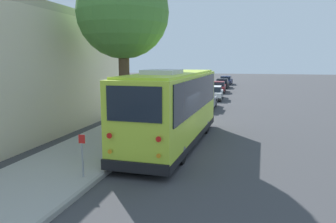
% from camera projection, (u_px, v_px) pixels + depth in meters
% --- Properties ---
extents(ground_plane, '(160.00, 160.00, 0.00)m').
position_uv_depth(ground_plane, '(174.00, 152.00, 13.90)').
color(ground_plane, '#3D3D3F').
extents(sidewalk_slab, '(80.00, 3.54, 0.15)m').
position_uv_depth(sidewalk_slab, '(99.00, 145.00, 14.71)').
color(sidewalk_slab, '#A3A099').
rests_on(sidewalk_slab, ground).
extents(curb_strip, '(80.00, 0.14, 0.15)m').
position_uv_depth(curb_strip, '(137.00, 148.00, 14.28)').
color(curb_strip, gray).
rests_on(curb_strip, ground).
extents(shuttle_bus, '(9.71, 2.76, 3.49)m').
position_uv_depth(shuttle_bus, '(173.00, 105.00, 14.88)').
color(shuttle_bus, '#BCDB38').
rests_on(shuttle_bus, ground).
extents(parked_sedan_gray, '(4.61, 1.77, 1.31)m').
position_uv_depth(parked_sedan_gray, '(204.00, 101.00, 26.10)').
color(parked_sedan_gray, slate).
rests_on(parked_sedan_gray, ground).
extents(parked_sedan_white, '(4.70, 1.88, 1.31)m').
position_uv_depth(parked_sedan_white, '(214.00, 93.00, 32.35)').
color(parked_sedan_white, silver).
rests_on(parked_sedan_white, ground).
extents(parked_sedan_maroon, '(4.62, 1.88, 1.29)m').
position_uv_depth(parked_sedan_maroon, '(218.00, 87.00, 39.28)').
color(parked_sedan_maroon, maroon).
rests_on(parked_sedan_maroon, ground).
extents(parked_sedan_black, '(4.24, 1.76, 1.26)m').
position_uv_depth(parked_sedan_black, '(222.00, 84.00, 45.47)').
color(parked_sedan_black, black).
rests_on(parked_sedan_black, ground).
extents(parked_sedan_navy, '(4.39, 1.94, 1.31)m').
position_uv_depth(parked_sedan_navy, '(226.00, 81.00, 51.71)').
color(parked_sedan_navy, '#19234C').
rests_on(parked_sedan_navy, ground).
extents(street_tree, '(4.57, 4.57, 9.02)m').
position_uv_depth(street_tree, '(124.00, 7.00, 16.23)').
color(street_tree, brown).
rests_on(street_tree, sidewalk_slab).
extents(sign_post_near, '(0.06, 0.22, 1.39)m').
position_uv_depth(sign_post_near, '(82.00, 155.00, 10.45)').
color(sign_post_near, gray).
rests_on(sign_post_near, sidewalk_slab).
extents(sign_post_far, '(0.06, 0.22, 1.35)m').
position_uv_depth(sign_post_far, '(106.00, 142.00, 12.17)').
color(sign_post_far, gray).
rests_on(sign_post_far, sidewalk_slab).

